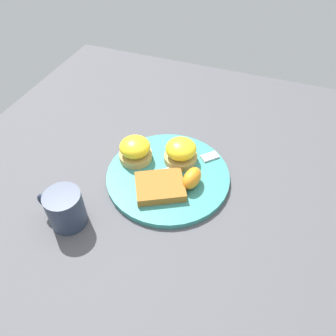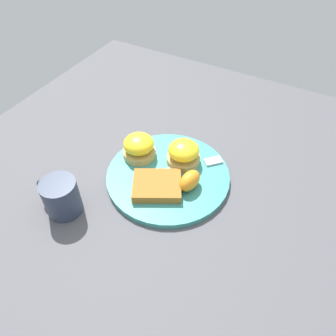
% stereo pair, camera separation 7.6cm
% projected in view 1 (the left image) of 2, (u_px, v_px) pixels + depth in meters
% --- Properties ---
extents(ground_plane, '(1.10, 1.10, 0.00)m').
position_uv_depth(ground_plane, '(168.00, 178.00, 0.78)').
color(ground_plane, '#4C4C51').
extents(plate, '(0.29, 0.29, 0.01)m').
position_uv_depth(plate, '(168.00, 176.00, 0.78)').
color(plate, teal).
rests_on(plate, ground_plane).
extents(sandwich_benedict_left, '(0.08, 0.08, 0.06)m').
position_uv_depth(sandwich_benedict_left, '(181.00, 152.00, 0.79)').
color(sandwich_benedict_left, tan).
rests_on(sandwich_benedict_left, plate).
extents(sandwich_benedict_right, '(0.08, 0.08, 0.06)m').
position_uv_depth(sandwich_benedict_right, '(135.00, 150.00, 0.79)').
color(sandwich_benedict_right, tan).
rests_on(sandwich_benedict_right, plate).
extents(hashbrown_patty, '(0.14, 0.13, 0.02)m').
position_uv_depth(hashbrown_patty, '(158.00, 186.00, 0.73)').
color(hashbrown_patty, '#A06224').
rests_on(hashbrown_patty, plate).
extents(orange_wedge, '(0.05, 0.06, 0.04)m').
position_uv_depth(orange_wedge, '(192.00, 178.00, 0.73)').
color(orange_wedge, orange).
rests_on(orange_wedge, plate).
extents(fork, '(0.16, 0.16, 0.00)m').
position_uv_depth(fork, '(185.00, 165.00, 0.79)').
color(fork, silver).
rests_on(fork, plate).
extents(cup, '(0.10, 0.08, 0.08)m').
position_uv_depth(cup, '(65.00, 209.00, 0.67)').
color(cup, '#2D384C').
rests_on(cup, ground_plane).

